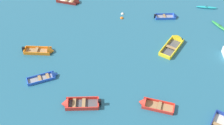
{
  "coord_description": "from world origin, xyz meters",
  "views": [
    {
      "loc": [
        2.18,
        -2.33,
        22.66
      ],
      "look_at": [
        0.0,
        21.38,
        0.15
      ],
      "focal_mm": 45.98,
      "sensor_mm": 36.0,
      "label": 1
    }
  ],
  "objects_px": {
    "mooring_buoy_between_boats_left": "(122,14)",
    "rowboat_blue_near_left": "(49,76)",
    "rowboat_red_outer_right": "(73,104)",
    "rowboat_maroon_foreground_center": "(74,2)",
    "kayak_green_far_left": "(220,26)",
    "kayak_turquoise_back_row_center": "(207,7)",
    "mooring_buoy_near_foreground": "(122,18)",
    "rowboat_orange_back_row_left": "(44,51)",
    "rowboat_blue_midfield_left": "(171,16)",
    "rowboat_yellow_distant_center": "(176,42)",
    "rowboat_red_cluster_inner": "(148,104)"
  },
  "relations": [
    {
      "from": "mooring_buoy_between_boats_left",
      "to": "rowboat_blue_near_left",
      "type": "bearing_deg",
      "value": -118.82
    },
    {
      "from": "rowboat_red_outer_right",
      "to": "rowboat_maroon_foreground_center",
      "type": "bearing_deg",
      "value": 100.83
    },
    {
      "from": "kayak_green_far_left",
      "to": "mooring_buoy_between_boats_left",
      "type": "distance_m",
      "value": 13.17
    },
    {
      "from": "kayak_turquoise_back_row_center",
      "to": "mooring_buoy_between_boats_left",
      "type": "xyz_separation_m",
      "value": [
        -11.99,
        -2.61,
        -0.14
      ]
    },
    {
      "from": "rowboat_maroon_foreground_center",
      "to": "mooring_buoy_near_foreground",
      "type": "height_order",
      "value": "rowboat_maroon_foreground_center"
    },
    {
      "from": "rowboat_orange_back_row_left",
      "to": "mooring_buoy_near_foreground",
      "type": "height_order",
      "value": "rowboat_orange_back_row_left"
    },
    {
      "from": "rowboat_blue_midfield_left",
      "to": "rowboat_red_outer_right",
      "type": "height_order",
      "value": "rowboat_red_outer_right"
    },
    {
      "from": "kayak_turquoise_back_row_center",
      "to": "kayak_green_far_left",
      "type": "bearing_deg",
      "value": -77.06
    },
    {
      "from": "mooring_buoy_between_boats_left",
      "to": "rowboat_orange_back_row_left",
      "type": "bearing_deg",
      "value": -134.29
    },
    {
      "from": "mooring_buoy_near_foreground",
      "to": "rowboat_orange_back_row_left",
      "type": "bearing_deg",
      "value": -137.87
    },
    {
      "from": "rowboat_yellow_distant_center",
      "to": "kayak_green_far_left",
      "type": "distance_m",
      "value": 7.17
    },
    {
      "from": "rowboat_blue_midfield_left",
      "to": "mooring_buoy_between_boats_left",
      "type": "bearing_deg",
      "value": 178.03
    },
    {
      "from": "rowboat_red_outer_right",
      "to": "mooring_buoy_between_boats_left",
      "type": "xyz_separation_m",
      "value": [
        3.78,
        16.53,
        -0.21
      ]
    },
    {
      "from": "rowboat_yellow_distant_center",
      "to": "rowboat_red_outer_right",
      "type": "bearing_deg",
      "value": -134.99
    },
    {
      "from": "rowboat_yellow_distant_center",
      "to": "kayak_turquoise_back_row_center",
      "type": "height_order",
      "value": "rowboat_yellow_distant_center"
    },
    {
      "from": "rowboat_blue_midfield_left",
      "to": "rowboat_red_outer_right",
      "type": "distance_m",
      "value": 19.38
    },
    {
      "from": "kayak_green_far_left",
      "to": "mooring_buoy_between_boats_left",
      "type": "bearing_deg",
      "value": 171.68
    },
    {
      "from": "rowboat_yellow_distant_center",
      "to": "rowboat_red_outer_right",
      "type": "relative_size",
      "value": 1.16
    },
    {
      "from": "rowboat_blue_midfield_left",
      "to": "kayak_green_far_left",
      "type": "height_order",
      "value": "rowboat_blue_midfield_left"
    },
    {
      "from": "rowboat_orange_back_row_left",
      "to": "rowboat_blue_near_left",
      "type": "bearing_deg",
      "value": -68.05
    },
    {
      "from": "rowboat_yellow_distant_center",
      "to": "mooring_buoy_near_foreground",
      "type": "bearing_deg",
      "value": 146.13
    },
    {
      "from": "rowboat_orange_back_row_left",
      "to": "rowboat_maroon_foreground_center",
      "type": "xyz_separation_m",
      "value": [
        1.37,
        11.22,
        -0.02
      ]
    },
    {
      "from": "rowboat_red_cluster_inner",
      "to": "rowboat_blue_near_left",
      "type": "xyz_separation_m",
      "value": [
        -10.74,
        2.86,
        -0.02
      ]
    },
    {
      "from": "rowboat_maroon_foreground_center",
      "to": "mooring_buoy_between_boats_left",
      "type": "bearing_deg",
      "value": -17.0
    },
    {
      "from": "rowboat_blue_near_left",
      "to": "rowboat_red_outer_right",
      "type": "relative_size",
      "value": 0.87
    },
    {
      "from": "kayak_turquoise_back_row_center",
      "to": "mooring_buoy_near_foreground",
      "type": "distance_m",
      "value": 12.56
    },
    {
      "from": "rowboat_blue_midfield_left",
      "to": "mooring_buoy_between_boats_left",
      "type": "height_order",
      "value": "rowboat_blue_midfield_left"
    },
    {
      "from": "rowboat_yellow_distant_center",
      "to": "rowboat_orange_back_row_left",
      "type": "xyz_separation_m",
      "value": [
        -15.73,
        -3.2,
        -0.01
      ]
    },
    {
      "from": "rowboat_blue_midfield_left",
      "to": "rowboat_orange_back_row_left",
      "type": "distance_m",
      "value": 17.74
    },
    {
      "from": "kayak_green_far_left",
      "to": "rowboat_maroon_foreground_center",
      "type": "distance_m",
      "value": 20.82
    },
    {
      "from": "kayak_turquoise_back_row_center",
      "to": "mooring_buoy_between_boats_left",
      "type": "bearing_deg",
      "value": -167.71
    },
    {
      "from": "rowboat_red_outer_right",
      "to": "mooring_buoy_between_boats_left",
      "type": "height_order",
      "value": "rowboat_red_outer_right"
    },
    {
      "from": "kayak_green_far_left",
      "to": "kayak_turquoise_back_row_center",
      "type": "relative_size",
      "value": 0.91
    },
    {
      "from": "rowboat_red_outer_right",
      "to": "mooring_buoy_between_boats_left",
      "type": "distance_m",
      "value": 16.96
    },
    {
      "from": "mooring_buoy_near_foreground",
      "to": "mooring_buoy_between_boats_left",
      "type": "bearing_deg",
      "value": 89.18
    },
    {
      "from": "rowboat_blue_midfield_left",
      "to": "mooring_buoy_near_foreground",
      "type": "relative_size",
      "value": 7.11
    },
    {
      "from": "kayak_green_far_left",
      "to": "rowboat_yellow_distant_center",
      "type": "bearing_deg",
      "value": -147.43
    },
    {
      "from": "rowboat_maroon_foreground_center",
      "to": "mooring_buoy_near_foreground",
      "type": "bearing_deg",
      "value": -24.31
    },
    {
      "from": "kayak_green_far_left",
      "to": "kayak_turquoise_back_row_center",
      "type": "distance_m",
      "value": 4.64
    },
    {
      "from": "rowboat_blue_near_left",
      "to": "mooring_buoy_between_boats_left",
      "type": "xyz_separation_m",
      "value": [
        7.13,
        12.96,
        -0.15
      ]
    },
    {
      "from": "rowboat_blue_midfield_left",
      "to": "kayak_turquoise_back_row_center",
      "type": "bearing_deg",
      "value": 28.29
    },
    {
      "from": "rowboat_red_cluster_inner",
      "to": "rowboat_red_outer_right",
      "type": "bearing_deg",
      "value": -174.5
    },
    {
      "from": "rowboat_blue_midfield_left",
      "to": "rowboat_blue_near_left",
      "type": "relative_size",
      "value": 0.96
    },
    {
      "from": "rowboat_maroon_foreground_center",
      "to": "kayak_turquoise_back_row_center",
      "type": "distance_m",
      "value": 19.37
    },
    {
      "from": "kayak_green_far_left",
      "to": "kayak_turquoise_back_row_center",
      "type": "bearing_deg",
      "value": 102.94
    },
    {
      "from": "rowboat_red_outer_right",
      "to": "kayak_turquoise_back_row_center",
      "type": "distance_m",
      "value": 24.8
    },
    {
      "from": "kayak_turquoise_back_row_center",
      "to": "mooring_buoy_near_foreground",
      "type": "height_order",
      "value": "kayak_turquoise_back_row_center"
    },
    {
      "from": "rowboat_blue_midfield_left",
      "to": "kayak_turquoise_back_row_center",
      "type": "xyz_separation_m",
      "value": [
        5.28,
        2.84,
        -0.02
      ]
    },
    {
      "from": "kayak_green_far_left",
      "to": "kayak_turquoise_back_row_center",
      "type": "xyz_separation_m",
      "value": [
        -1.04,
        4.52,
        -0.0
      ]
    },
    {
      "from": "rowboat_maroon_foreground_center",
      "to": "rowboat_red_outer_right",
      "type": "bearing_deg",
      "value": -79.17
    }
  ]
}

